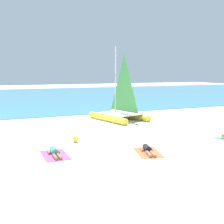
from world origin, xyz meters
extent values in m
plane|color=white|center=(0.00, 10.00, 0.00)|extent=(120.00, 120.00, 0.00)
cube|color=teal|center=(0.00, 32.28, 0.03)|extent=(120.00, 40.00, 0.05)
cylinder|color=yellow|center=(0.92, 8.65, 0.25)|extent=(1.63, 4.35, 0.50)
cylinder|color=yellow|center=(3.13, 9.25, 0.25)|extent=(1.63, 4.35, 0.50)
cube|color=silver|center=(2.08, 8.75, 0.53)|extent=(2.94, 3.30, 0.06)
cylinder|color=silver|center=(1.92, 9.35, 3.10)|extent=(0.10, 0.10, 5.20)
pyramid|color=#4CA54C|center=(2.19, 8.36, 2.94)|extent=(0.66, 2.23, 4.37)
cube|color=#D84C99|center=(-4.50, 1.56, 0.01)|extent=(1.13, 1.92, 0.01)
cylinder|color=#3FB28C|center=(-4.50, 1.76, 0.16)|extent=(0.31, 0.62, 0.30)
sphere|color=#8C6647|center=(-4.51, 2.16, 0.16)|extent=(0.22, 0.22, 0.22)
cylinder|color=#8C6647|center=(-4.58, 1.10, 0.08)|extent=(0.15, 0.78, 0.14)
cylinder|color=#8C6647|center=(-4.40, 1.11, 0.08)|extent=(0.15, 0.78, 0.14)
cylinder|color=#8C6647|center=(-4.72, 1.91, 0.07)|extent=(0.11, 0.45, 0.10)
cylinder|color=#8C6647|center=(-4.28, 1.91, 0.07)|extent=(0.11, 0.45, 0.10)
cube|color=#EA5933|center=(-0.37, 0.26, 0.01)|extent=(1.55, 2.12, 0.01)
cylinder|color=black|center=(-0.32, 0.45, 0.16)|extent=(0.45, 0.68, 0.30)
sphere|color=#8C6647|center=(-0.21, 0.85, 0.16)|extent=(0.22, 0.22, 0.22)
cylinder|color=#8C6647|center=(-0.57, -0.15, 0.08)|extent=(0.34, 0.79, 0.14)
cylinder|color=#8C6647|center=(-0.40, -0.20, 0.08)|extent=(0.34, 0.79, 0.14)
cylinder|color=#8C6647|center=(-0.49, 0.66, 0.07)|extent=(0.21, 0.46, 0.10)
cylinder|color=#8C6647|center=(-0.07, 0.54, 0.07)|extent=(0.21, 0.46, 0.10)
sphere|color=tan|center=(5.04, 1.07, 0.16)|extent=(0.22, 0.22, 0.22)
sphere|color=yellow|center=(-3.01, 3.47, 0.18)|extent=(0.35, 0.35, 0.35)
camera|label=1|loc=(-6.79, -10.60, 3.78)|focal=44.02mm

